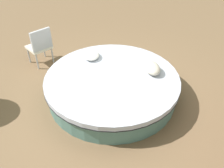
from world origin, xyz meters
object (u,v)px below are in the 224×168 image
Objects in this scene: throw_pillow_1 at (91,55)px; patio_chair at (40,45)px; round_bed at (112,86)px; throw_pillow_0 at (152,68)px.

patio_chair is (0.79, 1.14, -0.01)m from throw_pillow_1.
patio_chair is at bearing 41.67° from round_bed.
throw_pillow_1 is at bearing 20.15° from round_bed.
throw_pillow_1 is (0.86, 1.15, -0.03)m from throw_pillow_0.
throw_pillow_0 is 1.44m from throw_pillow_1.
round_bed is at bearing -79.17° from patio_chair.
throw_pillow_0 is at bearing -91.85° from round_bed.
throw_pillow_1 is 1.38m from patio_chair.
throw_pillow_1 is at bearing -65.54° from patio_chair.
round_bed is 2.83× the size of patio_chair.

